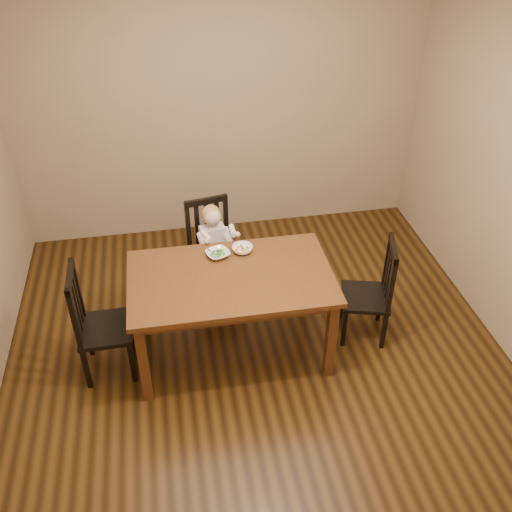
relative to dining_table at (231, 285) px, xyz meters
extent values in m
cube|color=#482C0F|center=(0.19, -0.09, -0.67)|extent=(4.00, 4.00, 0.01)
cube|color=#977E5F|center=(0.19, 1.91, 0.68)|extent=(4.00, 0.01, 2.70)
cube|color=#977E5F|center=(0.19, -2.09, 0.68)|extent=(4.00, 0.01, 2.70)
cube|color=#472C10|center=(0.00, 0.00, 0.07)|extent=(1.53, 0.92, 0.04)
cube|color=#472C10|center=(0.00, 0.00, 0.01)|extent=(1.41, 0.80, 0.08)
cube|color=#472C10|center=(-0.69, -0.38, -0.31)|extent=(0.07, 0.07, 0.72)
cube|color=#472C10|center=(0.69, -0.39, -0.31)|extent=(0.07, 0.07, 0.72)
cube|color=#472C10|center=(-0.69, 0.39, -0.31)|extent=(0.07, 0.07, 0.72)
cube|color=#472C10|center=(0.69, 0.38, -0.31)|extent=(0.07, 0.07, 0.72)
cube|color=black|center=(-0.05, 0.74, -0.28)|extent=(0.47, 0.45, 0.04)
cube|color=black|center=(0.09, 0.93, -0.49)|extent=(0.04, 0.04, 0.37)
cube|color=black|center=(-0.25, 0.87, -0.49)|extent=(0.04, 0.04, 0.37)
cube|color=black|center=(0.15, 0.61, -0.49)|extent=(0.04, 0.04, 0.37)
cube|color=black|center=(-0.19, 0.55, -0.49)|extent=(0.04, 0.04, 0.37)
cube|color=black|center=(0.09, 0.93, -0.01)|extent=(0.04, 0.04, 0.52)
cube|color=black|center=(-0.25, 0.87, -0.01)|extent=(0.04, 0.04, 0.52)
cube|color=black|center=(-0.08, 0.90, 0.23)|extent=(0.38, 0.10, 0.05)
cube|color=black|center=(0.01, 0.92, -0.03)|extent=(0.04, 0.03, 0.45)
cube|color=black|center=(-0.08, 0.90, -0.03)|extent=(0.04, 0.03, 0.45)
cube|color=black|center=(-0.17, 0.88, -0.03)|extent=(0.04, 0.03, 0.45)
cube|color=black|center=(-0.97, -0.02, -0.27)|extent=(0.40, 0.42, 0.04)
cube|color=black|center=(-1.14, 0.16, -0.48)|extent=(0.04, 0.04, 0.38)
cube|color=black|center=(-1.13, -0.19, -0.48)|extent=(0.04, 0.04, 0.38)
cube|color=black|center=(-0.80, 0.16, -0.48)|extent=(0.04, 0.04, 0.38)
cube|color=black|center=(-0.80, -0.19, -0.48)|extent=(0.04, 0.04, 0.38)
cube|color=black|center=(-1.14, 0.16, 0.01)|extent=(0.04, 0.04, 0.53)
cube|color=black|center=(-1.13, -0.19, 0.01)|extent=(0.04, 0.04, 0.53)
cube|color=black|center=(-1.14, -0.02, 0.25)|extent=(0.04, 0.39, 0.06)
cube|color=black|center=(-1.14, 0.08, -0.01)|extent=(0.02, 0.04, 0.46)
cube|color=black|center=(-1.14, -0.02, -0.01)|extent=(0.02, 0.04, 0.46)
cube|color=black|center=(-1.13, -0.11, -0.01)|extent=(0.02, 0.04, 0.46)
cube|color=black|center=(1.10, 0.01, -0.29)|extent=(0.46, 0.47, 0.04)
cube|color=black|center=(1.21, -0.19, -0.49)|extent=(0.04, 0.04, 0.36)
cube|color=black|center=(1.30, 0.14, -0.49)|extent=(0.04, 0.04, 0.36)
cube|color=black|center=(0.90, -0.11, -0.49)|extent=(0.04, 0.04, 0.36)
cube|color=black|center=(0.99, 0.22, -0.49)|extent=(0.04, 0.04, 0.36)
cube|color=black|center=(1.21, -0.19, -0.02)|extent=(0.04, 0.04, 0.51)
cube|color=black|center=(1.30, 0.14, -0.02)|extent=(0.04, 0.04, 0.51)
cube|color=black|center=(1.25, -0.03, 0.20)|extent=(0.13, 0.37, 0.05)
cube|color=black|center=(1.23, -0.11, -0.05)|extent=(0.03, 0.04, 0.44)
cube|color=black|center=(1.25, -0.03, -0.05)|extent=(0.03, 0.04, 0.44)
cube|color=black|center=(1.28, 0.06, -0.05)|extent=(0.03, 0.04, 0.44)
imported|color=white|center=(-0.06, 0.27, 0.11)|extent=(0.23, 0.23, 0.04)
imported|color=white|center=(0.14, 0.29, 0.11)|extent=(0.19, 0.19, 0.05)
cube|color=silver|center=(-0.10, 0.25, 0.14)|extent=(0.09, 0.09, 0.05)
cube|color=silver|center=(-0.10, 0.25, 0.12)|extent=(0.04, 0.04, 0.01)
camera|label=1|loc=(-0.41, -3.34, 2.69)|focal=40.00mm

